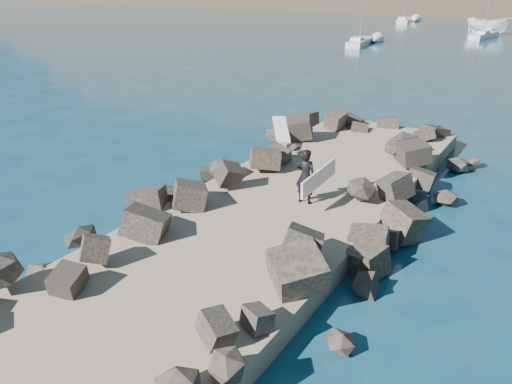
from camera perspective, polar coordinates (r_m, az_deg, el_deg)
ground at (r=15.43m, az=2.00°, el=-3.87°), size 800.00×800.00×0.00m
jetty at (r=13.80m, az=-2.24°, el=-5.97°), size 6.00×26.00×0.60m
riprap_left at (r=15.70m, az=-9.97°, el=-1.71°), size 2.60×22.00×1.00m
riprap_right at (r=12.90m, az=9.81°, el=-7.59°), size 2.60×22.00×1.00m
surfboard_resting at (r=21.25m, az=2.87°, el=6.88°), size 1.79×2.19×0.08m
boat_imported at (r=76.27m, az=24.97°, el=16.87°), size 6.20×3.51×2.26m
surfer_with_board at (r=15.26m, az=5.89°, el=1.76°), size 0.84×2.15×1.73m
sailboat_a at (r=59.32m, az=11.73°, el=16.42°), size 2.70×7.25×8.55m
sailboat_b at (r=70.90m, az=24.59°, el=15.95°), size 2.55×6.54×7.78m
sailboat_e at (r=91.33m, az=16.48°, el=18.27°), size 3.47×8.05×9.40m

